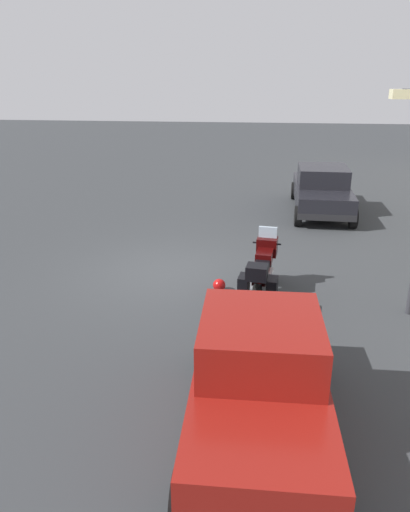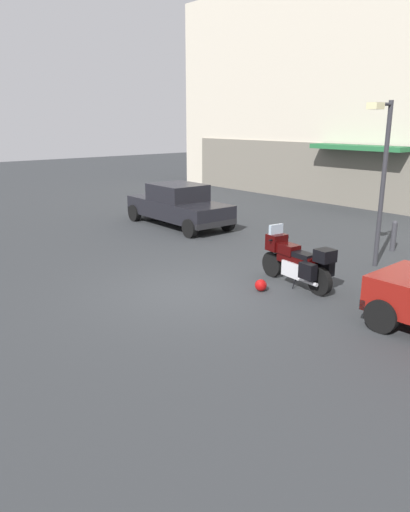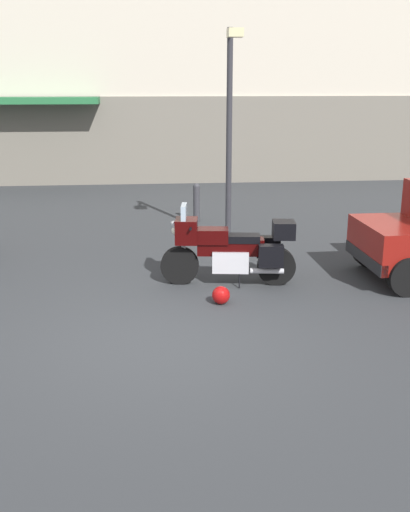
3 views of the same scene
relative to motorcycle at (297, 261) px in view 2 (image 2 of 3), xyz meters
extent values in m
plane|color=#2D3033|center=(-1.22, -2.23, -0.62)|extent=(80.00, 80.00, 0.00)
cube|color=#236638|center=(-4.99, 10.02, 2.08)|extent=(4.40, 1.10, 0.20)
cylinder|color=black|center=(-0.85, 0.10, -0.30)|extent=(0.65, 0.22, 0.64)
cylinder|color=black|center=(0.76, -0.09, -0.30)|extent=(0.65, 0.22, 0.64)
cylinder|color=#B7B7BC|center=(-0.83, 0.10, 0.13)|extent=(0.33, 0.11, 0.68)
cube|color=#B7B7BC|center=(0.00, 0.00, -0.20)|extent=(0.64, 0.47, 0.36)
cube|color=black|center=(0.00, 0.00, 0.04)|extent=(1.13, 0.41, 0.28)
cube|color=black|center=(-0.30, 0.04, 0.22)|extent=(0.56, 0.40, 0.24)
cube|color=black|center=(0.19, -0.02, 0.18)|extent=(0.59, 0.37, 0.12)
cube|color=black|center=(-0.73, 0.09, 0.30)|extent=(0.41, 0.48, 0.40)
cube|color=#8C9EAD|center=(-0.77, 0.10, 0.60)|extent=(0.13, 0.41, 0.28)
sphere|color=#EAEACC|center=(-0.91, 0.11, 0.30)|extent=(0.14, 0.14, 0.14)
cylinder|color=black|center=(-0.65, 0.08, 0.40)|extent=(0.11, 0.62, 0.04)
cylinder|color=#B7B7BC|center=(0.57, -0.27, -0.32)|extent=(0.56, 0.16, 0.09)
cube|color=black|center=(0.61, -0.35, -0.04)|extent=(0.42, 0.25, 0.36)
cube|color=black|center=(0.67, 0.20, -0.04)|extent=(0.42, 0.25, 0.36)
cube|color=black|center=(0.86, -0.10, 0.33)|extent=(0.41, 0.44, 0.28)
cylinder|color=black|center=(0.12, -0.19, -0.47)|extent=(0.04, 0.13, 0.29)
sphere|color=#990C0C|center=(-0.27, -0.92, -0.48)|extent=(0.28, 0.28, 0.28)
cube|color=black|center=(2.30, -0.05, -0.20)|extent=(0.16, 1.64, 0.20)
cylinder|color=black|center=(2.72, -0.82, -0.30)|extent=(0.64, 0.23, 0.64)
cube|color=black|center=(-7.24, 1.96, 0.02)|extent=(4.53, 1.85, 0.64)
cube|color=black|center=(-7.29, 1.97, 0.64)|extent=(1.93, 1.66, 0.60)
cube|color=#8C9EAD|center=(-8.19, 1.98, 0.64)|extent=(0.09, 1.50, 0.51)
cube|color=#8C9EAD|center=(-6.39, 1.95, 0.64)|extent=(0.09, 1.50, 0.48)
cube|color=black|center=(-9.44, 2.01, -0.20)|extent=(0.15, 1.76, 0.20)
cube|color=black|center=(-5.04, 1.92, -0.20)|extent=(0.15, 1.76, 0.20)
cylinder|color=black|center=(-9.06, 1.16, -0.30)|extent=(0.64, 0.23, 0.64)
cylinder|color=black|center=(-9.03, 2.84, -0.30)|extent=(0.64, 0.23, 0.64)
cylinder|color=black|center=(-5.46, 1.09, -0.30)|extent=(0.64, 0.23, 0.64)
cylinder|color=black|center=(-5.43, 2.77, -0.30)|extent=(0.64, 0.23, 0.64)
sphere|color=silver|center=(-9.50, 1.52, -0.08)|extent=(0.14, 0.14, 0.14)
sphere|color=silver|center=(-9.48, 2.49, -0.08)|extent=(0.14, 0.14, 0.14)
cylinder|color=#2D2D33|center=(0.34, 2.93, 1.53)|extent=(0.12, 0.12, 4.30)
cylinder|color=#2D2D33|center=(0.34, 2.58, 3.58)|extent=(0.08, 0.70, 0.08)
cube|color=beige|center=(0.34, 2.23, 3.53)|extent=(0.28, 0.36, 0.16)
cylinder|color=#333338|center=(-0.19, 4.79, -0.20)|extent=(0.16, 0.16, 0.85)
sphere|color=#333338|center=(-0.19, 4.79, 0.23)|extent=(0.16, 0.16, 0.16)
camera|label=1|loc=(9.35, -0.08, 3.83)|focal=33.73mm
camera|label=2|loc=(6.92, -8.65, 3.19)|focal=33.60mm
camera|label=3|loc=(-1.34, -9.65, 2.70)|focal=42.70mm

